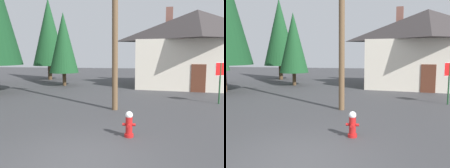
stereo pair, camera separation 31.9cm
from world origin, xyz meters
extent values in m
cube|color=#38383A|center=(0.00, 0.00, -0.05)|extent=(80.00, 80.00, 0.10)
cylinder|color=red|center=(1.14, 1.94, 0.05)|extent=(0.31, 0.31, 0.10)
cylinder|color=red|center=(1.14, 1.94, 0.39)|extent=(0.23, 0.23, 0.57)
sphere|color=white|center=(1.14, 1.94, 0.74)|extent=(0.25, 0.25, 0.25)
cylinder|color=red|center=(0.98, 1.94, 0.41)|extent=(0.10, 0.09, 0.09)
cylinder|color=red|center=(1.31, 1.94, 0.41)|extent=(0.10, 0.09, 0.09)
cylinder|color=red|center=(1.14, 1.78, 0.41)|extent=(0.11, 0.10, 0.11)
cylinder|color=brown|center=(0.17, 5.68, 4.35)|extent=(0.28, 0.28, 8.70)
cylinder|color=#1E4C28|center=(5.63, 7.88, 1.13)|extent=(0.08, 0.08, 2.25)
cube|color=white|center=(5.63, 7.88, 1.91)|extent=(0.64, 0.36, 0.72)
cube|color=red|center=(5.63, 7.88, 1.91)|extent=(0.61, 0.35, 0.68)
cube|color=silver|center=(5.71, 15.02, 1.91)|extent=(9.78, 7.40, 3.82)
pyramid|color=#332D2D|center=(5.71, 15.02, 5.06)|extent=(10.56, 7.99, 2.48)
cube|color=brown|center=(3.59, 16.43, 5.68)|extent=(0.67, 0.67, 2.23)
cube|color=#592D1E|center=(5.32, 11.84, 1.00)|extent=(1.00, 0.18, 2.00)
cylinder|color=#4C3823|center=(-5.38, 14.03, 0.56)|extent=(0.31, 0.31, 1.12)
cone|color=#194723|center=(-5.38, 14.03, 3.67)|extent=(2.49, 2.49, 5.11)
cylinder|color=#4C3823|center=(-8.54, 18.39, 0.76)|extent=(0.42, 0.42, 1.52)
cone|color=#194723|center=(-8.54, 18.39, 4.98)|extent=(3.38, 3.38, 6.92)
camera|label=1|loc=(1.69, -5.61, 2.72)|focal=38.03mm
camera|label=2|loc=(2.01, -5.56, 2.72)|focal=38.03mm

